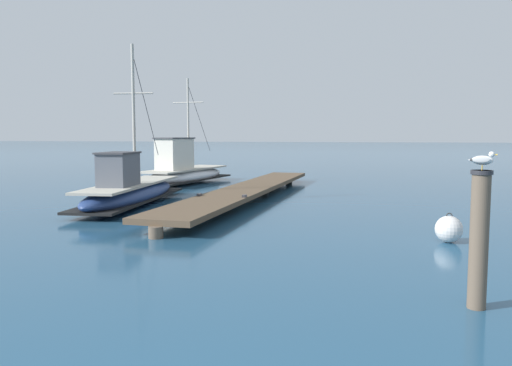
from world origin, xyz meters
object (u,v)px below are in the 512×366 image
(fishing_boat_1, at_px, (130,190))
(perched_seagull, at_px, (482,160))
(mooring_buoy, at_px, (449,229))
(mooring_piling, at_px, (479,237))
(fishing_boat_0, at_px, (183,171))

(fishing_boat_1, height_order, perched_seagull, fishing_boat_1)
(perched_seagull, distance_m, mooring_buoy, 5.00)
(mooring_piling, height_order, perched_seagull, perched_seagull)
(fishing_boat_0, relative_size, mooring_buoy, 10.25)
(perched_seagull, bearing_deg, mooring_buoy, 89.31)
(fishing_boat_0, bearing_deg, mooring_piling, -53.84)
(perched_seagull, xyz_separation_m, mooring_buoy, (0.06, 4.65, -1.83))
(fishing_boat_1, height_order, mooring_piling, fishing_boat_1)
(fishing_boat_0, height_order, mooring_piling, fishing_boat_0)
(fishing_boat_0, relative_size, fishing_boat_1, 0.96)
(fishing_boat_0, height_order, fishing_boat_1, fishing_boat_1)
(fishing_boat_0, distance_m, mooring_piling, 19.95)
(fishing_boat_0, bearing_deg, mooring_buoy, -44.10)
(fishing_boat_0, relative_size, perched_seagull, 18.90)
(fishing_boat_0, distance_m, mooring_buoy, 16.46)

